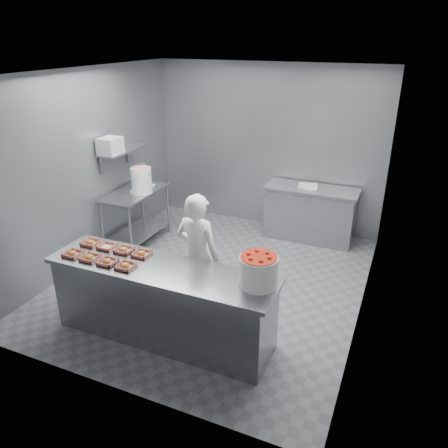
# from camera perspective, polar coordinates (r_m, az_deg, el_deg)

# --- Properties ---
(floor) EXTENTS (4.50, 4.50, 0.00)m
(floor) POSITION_cam_1_polar(r_m,az_deg,el_deg) (6.24, -1.36, -7.31)
(floor) COLOR #4C4C51
(floor) RESTS_ON ground
(ceiling) EXTENTS (4.50, 4.50, 0.00)m
(ceiling) POSITION_cam_1_polar(r_m,az_deg,el_deg) (5.36, -1.66, 19.25)
(ceiling) COLOR white
(ceiling) RESTS_ON wall_back
(wall_back) EXTENTS (4.00, 0.04, 2.80)m
(wall_back) POSITION_cam_1_polar(r_m,az_deg,el_deg) (7.67, 5.68, 9.90)
(wall_back) COLOR slate
(wall_back) RESTS_ON ground
(wall_left) EXTENTS (0.04, 4.50, 2.80)m
(wall_left) POSITION_cam_1_polar(r_m,az_deg,el_deg) (6.70, -17.33, 6.92)
(wall_left) COLOR slate
(wall_left) RESTS_ON ground
(wall_right) EXTENTS (0.04, 4.50, 2.80)m
(wall_right) POSITION_cam_1_polar(r_m,az_deg,el_deg) (5.18, 19.02, 1.85)
(wall_right) COLOR slate
(wall_right) RESTS_ON ground
(service_counter) EXTENTS (2.60, 0.70, 0.90)m
(service_counter) POSITION_cam_1_polar(r_m,az_deg,el_deg) (5.00, -7.99, -10.12)
(service_counter) COLOR slate
(service_counter) RESTS_ON ground
(prep_table) EXTENTS (0.60, 1.20, 0.90)m
(prep_table) POSITION_cam_1_polar(r_m,az_deg,el_deg) (7.20, -11.40, 1.86)
(prep_table) COLOR slate
(prep_table) RESTS_ON ground
(back_counter) EXTENTS (1.50, 0.60, 0.90)m
(back_counter) POSITION_cam_1_polar(r_m,az_deg,el_deg) (7.42, 11.15, 1.37)
(back_counter) COLOR slate
(back_counter) RESTS_ON ground
(wall_shelf) EXTENTS (0.35, 0.90, 0.03)m
(wall_shelf) POSITION_cam_1_polar(r_m,az_deg,el_deg) (7.01, -13.19, 9.34)
(wall_shelf) COLOR slate
(wall_shelf) RESTS_ON wall_left
(tray_0) EXTENTS (0.19, 0.18, 0.06)m
(tray_0) POSITION_cam_1_polar(r_m,az_deg,el_deg) (5.24, -19.17, -3.66)
(tray_0) COLOR tan
(tray_0) RESTS_ON service_counter
(tray_1) EXTENTS (0.19, 0.18, 0.06)m
(tray_1) POSITION_cam_1_polar(r_m,az_deg,el_deg) (5.09, -17.15, -4.20)
(tray_1) COLOR tan
(tray_1) RESTS_ON service_counter
(tray_2) EXTENTS (0.19, 0.18, 0.06)m
(tray_2) POSITION_cam_1_polar(r_m,az_deg,el_deg) (4.95, -15.01, -4.77)
(tray_2) COLOR tan
(tray_2) RESTS_ON service_counter
(tray_3) EXTENTS (0.19, 0.18, 0.06)m
(tray_3) POSITION_cam_1_polar(r_m,az_deg,el_deg) (4.82, -12.73, -5.36)
(tray_3) COLOR tan
(tray_3) RESTS_ON service_counter
(tray_4) EXTENTS (0.19, 0.18, 0.06)m
(tray_4) POSITION_cam_1_polar(r_m,az_deg,el_deg) (5.44, -17.06, -2.33)
(tray_4) COLOR tan
(tray_4) RESTS_ON service_counter
(tray_5) EXTENTS (0.19, 0.18, 0.04)m
(tray_5) POSITION_cam_1_polar(r_m,az_deg,el_deg) (5.30, -15.03, -2.85)
(tray_5) COLOR tan
(tray_5) RESTS_ON service_counter
(tray_6) EXTENTS (0.19, 0.18, 0.06)m
(tray_6) POSITION_cam_1_polar(r_m,az_deg,el_deg) (5.16, -12.95, -3.31)
(tray_6) COLOR tan
(tray_6) RESTS_ON service_counter
(tray_7) EXTENTS (0.19, 0.18, 0.06)m
(tray_7) POSITION_cam_1_polar(r_m,az_deg,el_deg) (5.04, -10.73, -3.83)
(tray_7) COLOR tan
(tray_7) RESTS_ON service_counter
(worker) EXTENTS (0.61, 0.43, 1.57)m
(worker) POSITION_cam_1_polar(r_m,az_deg,el_deg) (5.21, -3.41, -4.16)
(worker) COLOR white
(worker) RESTS_ON ground
(strawberry_tub) EXTENTS (0.39, 0.39, 0.32)m
(strawberry_tub) POSITION_cam_1_polar(r_m,az_deg,el_deg) (4.34, 4.53, -6.01)
(strawberry_tub) COLOR silver
(strawberry_tub) RESTS_ON service_counter
(glaze_bucket) EXTENTS (0.33, 0.32, 0.49)m
(glaze_bucket) POSITION_cam_1_polar(r_m,az_deg,el_deg) (6.97, -10.75, 5.71)
(glaze_bucket) COLOR silver
(glaze_bucket) RESTS_ON prep_table
(bucket_lid) EXTENTS (0.42, 0.42, 0.02)m
(bucket_lid) POSITION_cam_1_polar(r_m,az_deg,el_deg) (7.08, -10.90, 4.28)
(bucket_lid) COLOR silver
(bucket_lid) RESTS_ON prep_table
(rag) EXTENTS (0.16, 0.14, 0.02)m
(rag) POSITION_cam_1_polar(r_m,az_deg,el_deg) (7.32, -9.74, 5.00)
(rag) COLOR #CCB28C
(rag) RESTS_ON prep_table
(appliance) EXTENTS (0.29, 0.33, 0.24)m
(appliance) POSITION_cam_1_polar(r_m,az_deg,el_deg) (6.77, -14.64, 9.88)
(appliance) COLOR gray
(appliance) RESTS_ON wall_shelf
(paper_stack) EXTENTS (0.33, 0.27, 0.05)m
(paper_stack) POSITION_cam_1_polar(r_m,az_deg,el_deg) (7.27, 10.92, 4.89)
(paper_stack) COLOR silver
(paper_stack) RESTS_ON back_counter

